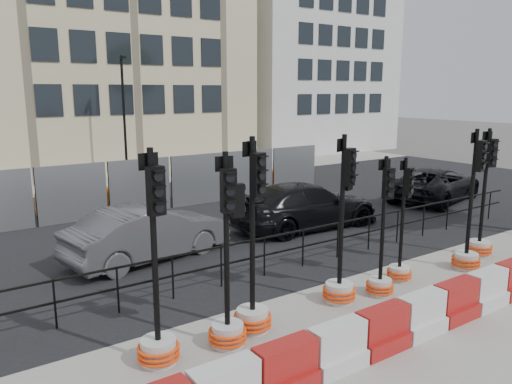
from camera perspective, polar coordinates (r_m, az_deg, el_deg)
ground at (r=12.09m, az=9.04°, el=-10.08°), size 120.00×120.00×0.00m
sidewalk_near at (r=10.33m, az=20.94°, el=-14.59°), size 40.00×6.00×0.02m
road at (r=17.56m, az=-6.88°, el=-3.09°), size 40.00×14.00×0.03m
sidewalk_far at (r=25.70m, az=-16.27°, el=1.18°), size 40.00×4.00×0.02m
building_cream at (r=31.96m, az=-17.25°, el=19.28°), size 15.00×10.06×18.00m
building_white at (r=39.16m, az=5.22°, el=16.74°), size 12.00×9.06×16.00m
kerb_railing at (r=12.71m, az=5.40°, el=-5.63°), size 18.00×0.04×1.00m
heras_fencing at (r=20.17m, az=-9.29°, el=0.61°), size 14.33×1.72×2.00m
lamp_post_far at (r=24.55m, az=-14.82°, el=8.36°), size 0.12×0.56×6.00m
barrier_row at (r=10.28m, az=20.15°, el=-12.47°), size 16.75×0.50×0.80m
traffic_signal_a at (r=8.50m, az=-11.17°, el=-14.39°), size 0.71×0.71×3.58m
traffic_signal_b at (r=8.86m, az=-3.21°, el=-12.49°), size 0.68×0.68×3.45m
traffic_signal_c at (r=9.38m, az=-0.34°, el=-11.52°), size 0.72×0.72×3.65m
traffic_signal_d at (r=10.70m, az=9.68°, el=-8.14°), size 0.70×0.70×3.57m
traffic_signal_e at (r=11.31m, az=14.10°, el=-8.39°), size 0.61×0.61×3.08m
traffic_signal_f at (r=12.25m, az=16.25°, el=-6.64°), size 0.58×0.58×2.94m
traffic_signal_g at (r=13.56m, az=23.08°, el=-5.23°), size 0.70×0.70×3.53m
traffic_signal_h at (r=14.79m, az=24.32°, el=-4.04°), size 0.68×0.68×3.46m
car_b at (r=13.51m, az=-12.21°, el=-4.60°), size 3.10×4.97×1.46m
car_c at (r=16.29m, az=5.73°, el=-1.57°), size 2.47×5.29×1.49m
car_d at (r=21.49m, az=19.82°, el=0.83°), size 4.55×5.99×1.37m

